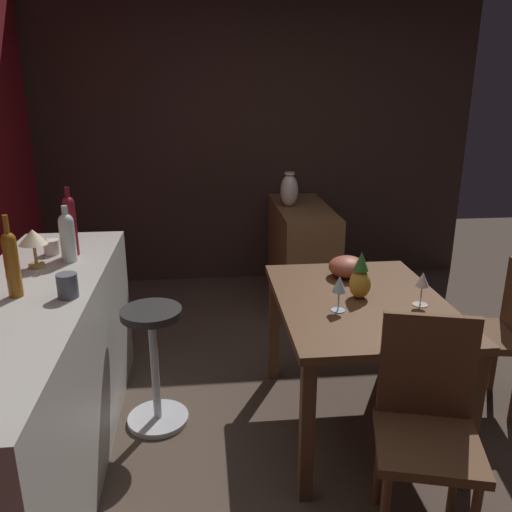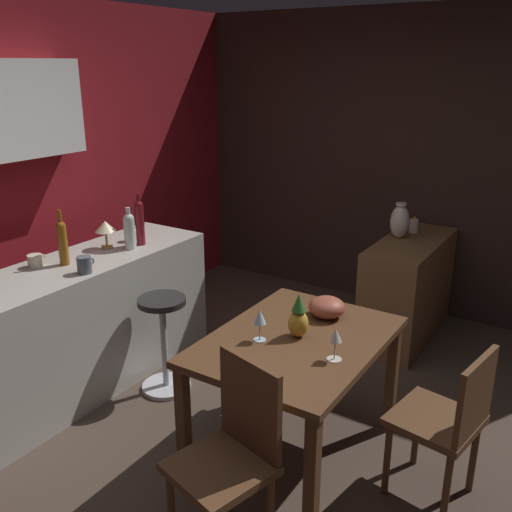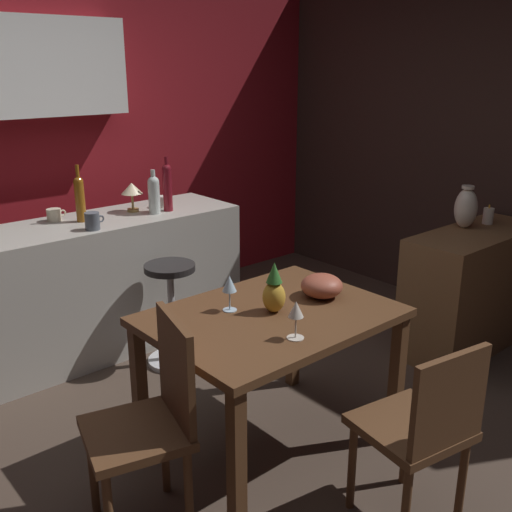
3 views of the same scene
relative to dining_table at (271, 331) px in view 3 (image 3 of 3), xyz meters
The scene contains 22 objects.
ground_plane 0.68m from the dining_table, 120.28° to the left, with size 9.00×9.00×0.00m, color #47382D.
wall_kitchen_back 2.41m from the dining_table, 94.50° to the left, with size 5.20×0.33×2.60m.
wall_side_right 2.57m from the dining_table, 11.66° to the left, with size 0.10×4.40×2.60m, color #33231E.
dining_table is the anchor object (origin of this frame).
kitchen_counter 1.62m from the dining_table, 96.46° to the left, with size 2.10×0.60×0.90m, color #B2ADA3.
sideboard_cabinet 1.82m from the dining_table, ahead, with size 1.10×0.44×0.82m, color brown.
chair_near_window 0.73m from the dining_table, behind, with size 0.49×0.49×0.92m.
chair_by_doorway 0.83m from the dining_table, 83.68° to the right, with size 0.46×0.46×0.86m.
bar_stool 1.12m from the dining_table, 83.51° to the left, with size 0.34×0.34×0.68m.
wine_glass_left 0.30m from the dining_table, 130.15° to the left, with size 0.07×0.07×0.18m.
wine_glass_right 0.37m from the dining_table, 111.29° to the right, with size 0.08×0.08×0.17m.
pineapple_centerpiece 0.20m from the dining_table, 12.08° to the left, with size 0.11×0.11×0.25m.
fruit_bowl 0.37m from the dining_table, ahead, with size 0.21×0.21×0.12m, color #9E4C38.
wine_bottle_clear 1.58m from the dining_table, 79.00° to the left, with size 0.08×0.08×0.30m.
wine_bottle_ruby 1.61m from the dining_table, 74.98° to the left, with size 0.06×0.06×0.37m.
wine_bottle_amber 1.68m from the dining_table, 96.35° to the left, with size 0.06×0.06×0.37m.
cup_cream 1.80m from the dining_table, 99.97° to the left, with size 0.13×0.09×0.08m.
cup_slate 1.44m from the dining_table, 98.82° to the left, with size 0.12×0.09×0.11m.
cup_white 1.71m from the dining_table, 75.16° to the left, with size 0.12×0.08×0.08m.
counter_lamp 1.70m from the dining_table, 82.82° to the left, with size 0.15×0.15×0.20m.
pillar_candle_tall 2.05m from the dining_table, ahead, with size 0.07×0.07×0.14m.
vase_ceramic_ivory 1.85m from the dining_table, ahead, with size 0.15×0.15×0.29m.
Camera 3 is at (-1.64, -2.12, 1.87)m, focal length 41.66 mm.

